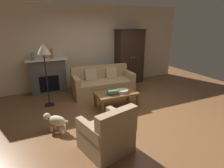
{
  "coord_description": "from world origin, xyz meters",
  "views": [
    {
      "loc": [
        -2.04,
        -3.76,
        2.16
      ],
      "look_at": [
        -0.01,
        0.7,
        0.55
      ],
      "focal_mm": 29.45,
      "sensor_mm": 36.0,
      "label": 1
    }
  ],
  "objects_px": {
    "armchair_near_left": "(107,135)",
    "mantel_vase_jade": "(33,56)",
    "floor_lamp": "(44,53)",
    "book_stack": "(112,92)",
    "fireplace": "(48,76)",
    "coffee_table": "(116,94)",
    "couch": "(103,84)",
    "armoire": "(129,56)",
    "mantel_vase_terracotta": "(52,54)",
    "dog": "(56,121)",
    "fruit_bowl": "(122,91)"
  },
  "relations": [
    {
      "from": "armchair_near_left",
      "to": "mantel_vase_jade",
      "type": "bearing_deg",
      "value": 105.36
    },
    {
      "from": "floor_lamp",
      "to": "book_stack",
      "type": "bearing_deg",
      "value": -32.48
    },
    {
      "from": "fireplace",
      "to": "coffee_table",
      "type": "relative_size",
      "value": 1.15
    },
    {
      "from": "couch",
      "to": "mantel_vase_jade",
      "type": "xyz_separation_m",
      "value": [
        -1.96,
        0.78,
        0.91
      ]
    },
    {
      "from": "armoire",
      "to": "mantel_vase_terracotta",
      "type": "xyz_separation_m",
      "value": [
        -2.77,
        0.06,
        0.28
      ]
    },
    {
      "from": "coffee_table",
      "to": "dog",
      "type": "distance_m",
      "value": 1.75
    },
    {
      "from": "fireplace",
      "to": "armoire",
      "type": "distance_m",
      "value": 2.98
    },
    {
      "from": "coffee_table",
      "to": "book_stack",
      "type": "bearing_deg",
      "value": -155.26
    },
    {
      "from": "couch",
      "to": "floor_lamp",
      "type": "bearing_deg",
      "value": -171.06
    },
    {
      "from": "couch",
      "to": "armoire",
      "type": "bearing_deg",
      "value": 27.67
    },
    {
      "from": "couch",
      "to": "armchair_near_left",
      "type": "xyz_separation_m",
      "value": [
        -1.0,
        -2.71,
        -0.0
      ]
    },
    {
      "from": "couch",
      "to": "armchair_near_left",
      "type": "distance_m",
      "value": 2.89
    },
    {
      "from": "armoire",
      "to": "mantel_vase_jade",
      "type": "relative_size",
      "value": 9.45
    },
    {
      "from": "coffee_table",
      "to": "armoire",
      "type": "bearing_deg",
      "value": 52.4
    },
    {
      "from": "coffee_table",
      "to": "book_stack",
      "type": "height_order",
      "value": "book_stack"
    },
    {
      "from": "couch",
      "to": "floor_lamp",
      "type": "relative_size",
      "value": 1.16
    },
    {
      "from": "mantel_vase_terracotta",
      "to": "armchair_near_left",
      "type": "relative_size",
      "value": 0.32
    },
    {
      "from": "couch",
      "to": "book_stack",
      "type": "bearing_deg",
      "value": -100.03
    },
    {
      "from": "book_stack",
      "to": "mantel_vase_jade",
      "type": "bearing_deg",
      "value": 131.05
    },
    {
      "from": "coffee_table",
      "to": "fruit_bowl",
      "type": "height_order",
      "value": "fruit_bowl"
    },
    {
      "from": "fireplace",
      "to": "coffee_table",
      "type": "bearing_deg",
      "value": -52.34
    },
    {
      "from": "couch",
      "to": "mantel_vase_terracotta",
      "type": "distance_m",
      "value": 1.86
    },
    {
      "from": "armoire",
      "to": "dog",
      "type": "height_order",
      "value": "armoire"
    },
    {
      "from": "coffee_table",
      "to": "floor_lamp",
      "type": "distance_m",
      "value": 2.16
    },
    {
      "from": "book_stack",
      "to": "mantel_vase_terracotta",
      "type": "xyz_separation_m",
      "value": [
        -1.18,
        2.0,
        0.79
      ]
    },
    {
      "from": "armoire",
      "to": "dog",
      "type": "distance_m",
      "value": 4.01
    },
    {
      "from": "couch",
      "to": "fruit_bowl",
      "type": "relative_size",
      "value": 6.1
    },
    {
      "from": "armoire",
      "to": "dog",
      "type": "relative_size",
      "value": 4.25
    },
    {
      "from": "fruit_bowl",
      "to": "book_stack",
      "type": "relative_size",
      "value": 1.18
    },
    {
      "from": "couch",
      "to": "armchair_near_left",
      "type": "height_order",
      "value": "armchair_near_left"
    },
    {
      "from": "floor_lamp",
      "to": "mantel_vase_jade",
      "type": "bearing_deg",
      "value": 103.24
    },
    {
      "from": "armoire",
      "to": "coffee_table",
      "type": "bearing_deg",
      "value": -127.6
    },
    {
      "from": "book_stack",
      "to": "dog",
      "type": "relative_size",
      "value": 0.58
    },
    {
      "from": "fireplace",
      "to": "armoire",
      "type": "height_order",
      "value": "armoire"
    },
    {
      "from": "couch",
      "to": "dog",
      "type": "xyz_separation_m",
      "value": [
        -1.73,
        -1.7,
        -0.07
      ]
    },
    {
      "from": "book_stack",
      "to": "mantel_vase_terracotta",
      "type": "relative_size",
      "value": 0.91
    },
    {
      "from": "couch",
      "to": "mantel_vase_terracotta",
      "type": "height_order",
      "value": "mantel_vase_terracotta"
    },
    {
      "from": "armoire",
      "to": "mantel_vase_terracotta",
      "type": "height_order",
      "value": "armoire"
    },
    {
      "from": "mantel_vase_jade",
      "to": "couch",
      "type": "bearing_deg",
      "value": -21.7
    },
    {
      "from": "book_stack",
      "to": "armchair_near_left",
      "type": "height_order",
      "value": "armchair_near_left"
    },
    {
      "from": "coffee_table",
      "to": "fruit_bowl",
      "type": "xyz_separation_m",
      "value": [
        0.15,
        -0.05,
        0.09
      ]
    },
    {
      "from": "armoire",
      "to": "floor_lamp",
      "type": "distance_m",
      "value": 3.27
    },
    {
      "from": "fruit_bowl",
      "to": "mantel_vase_terracotta",
      "type": "xyz_separation_m",
      "value": [
        -1.48,
        1.98,
        0.81
      ]
    },
    {
      "from": "book_stack",
      "to": "armchair_near_left",
      "type": "bearing_deg",
      "value": -117.64
    },
    {
      "from": "coffee_table",
      "to": "mantel_vase_jade",
      "type": "relative_size",
      "value": 5.25
    },
    {
      "from": "mantel_vase_jade",
      "to": "mantel_vase_terracotta",
      "type": "relative_size",
      "value": 0.7
    },
    {
      "from": "fruit_bowl",
      "to": "book_stack",
      "type": "xyz_separation_m",
      "value": [
        -0.3,
        -0.02,
        0.02
      ]
    },
    {
      "from": "couch",
      "to": "coffee_table",
      "type": "relative_size",
      "value": 1.78
    },
    {
      "from": "coffee_table",
      "to": "mantel_vase_jade",
      "type": "height_order",
      "value": "mantel_vase_jade"
    },
    {
      "from": "mantel_vase_jade",
      "to": "dog",
      "type": "xyz_separation_m",
      "value": [
        0.23,
        -2.48,
        -0.98
      ]
    }
  ]
}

